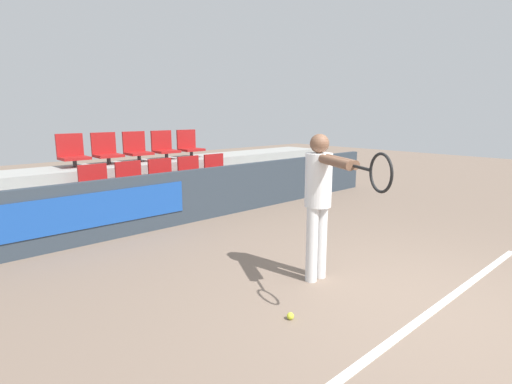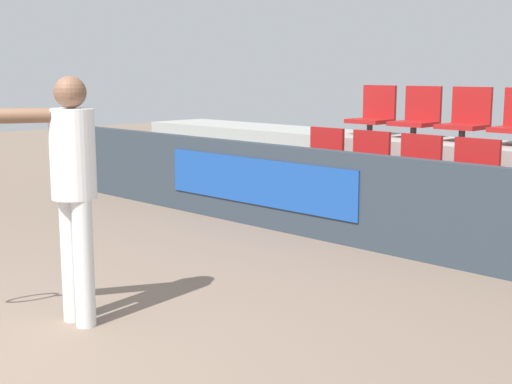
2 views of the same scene
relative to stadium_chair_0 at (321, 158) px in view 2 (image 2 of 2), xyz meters
The scene contains 11 objects.
barrier_wall 1.40m from the stadium_chair_0, 30.64° to the right, with size 10.02×0.14×0.90m.
bleacher_tier_front 1.31m from the stadium_chair_0, ahead, with size 9.62×0.99×0.46m.
bleacher_tier_middle 1.51m from the stadium_chair_0, 35.30° to the left, with size 9.62×0.99×0.91m.
stadium_chair_0 is the anchor object (origin of this frame).
stadium_chair_1 0.61m from the stadium_chair_0, ahead, with size 0.46×0.41×0.58m.
stadium_chair_2 1.22m from the stadium_chair_0, ahead, with size 0.46×0.41×0.58m.
stadium_chair_3 1.82m from the stadium_chair_0, ahead, with size 0.46×0.41×0.58m.
stadium_chair_5 1.09m from the stadium_chair_0, 90.00° to the left, with size 0.46×0.41×0.58m.
stadium_chair_6 1.25m from the stadium_chair_0, 58.41° to the left, with size 0.46×0.41×0.58m.
stadium_chair_7 1.63m from the stadium_chair_0, 39.11° to the left, with size 0.46×0.41×0.58m.
tennis_player 3.91m from the stadium_chair_0, 75.59° to the right, with size 0.79×1.35×1.63m.
Camera 2 is at (3.84, -1.25, 1.67)m, focal length 50.00 mm.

